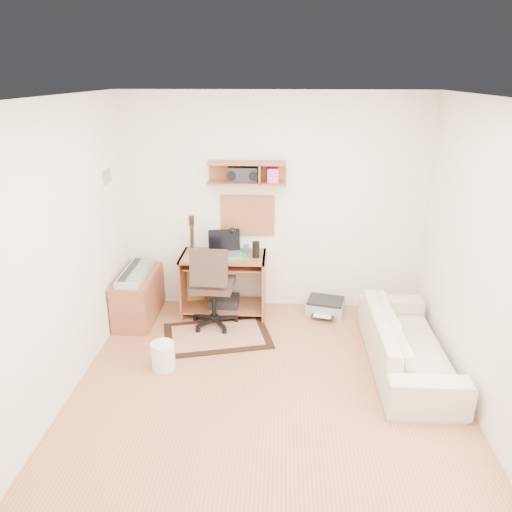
# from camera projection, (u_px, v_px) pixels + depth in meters

# --- Properties ---
(floor) EXTENTS (3.60, 4.00, 0.01)m
(floor) POSITION_uv_depth(u_px,v_px,m) (266.00, 401.00, 4.43)
(floor) COLOR #BB774E
(floor) RESTS_ON ground
(ceiling) EXTENTS (3.60, 4.00, 0.01)m
(ceiling) POSITION_uv_depth(u_px,v_px,m) (269.00, 98.00, 3.52)
(ceiling) COLOR white
(ceiling) RESTS_ON ground
(back_wall) EXTENTS (3.60, 0.01, 2.60)m
(back_wall) POSITION_uv_depth(u_px,v_px,m) (273.00, 205.00, 5.85)
(back_wall) COLOR white
(back_wall) RESTS_ON ground
(left_wall) EXTENTS (0.01, 4.00, 2.60)m
(left_wall) POSITION_uv_depth(u_px,v_px,m) (49.00, 263.00, 4.07)
(left_wall) COLOR white
(left_wall) RESTS_ON ground
(right_wall) EXTENTS (0.01, 4.00, 2.60)m
(right_wall) POSITION_uv_depth(u_px,v_px,m) (496.00, 272.00, 3.88)
(right_wall) COLOR white
(right_wall) RESTS_ON ground
(wall_shelf) EXTENTS (0.90, 0.25, 0.26)m
(wall_shelf) POSITION_uv_depth(u_px,v_px,m) (247.00, 173.00, 5.60)
(wall_shelf) COLOR #9B5436
(wall_shelf) RESTS_ON back_wall
(cork_board) EXTENTS (0.64, 0.03, 0.49)m
(cork_board) POSITION_uv_depth(u_px,v_px,m) (248.00, 215.00, 5.89)
(cork_board) COLOR tan
(cork_board) RESTS_ON back_wall
(wall_photo) EXTENTS (0.02, 0.20, 0.15)m
(wall_photo) POSITION_uv_depth(u_px,v_px,m) (107.00, 176.00, 5.32)
(wall_photo) COLOR #4C8CBF
(wall_photo) RESTS_ON left_wall
(desk) EXTENTS (1.00, 0.55, 0.75)m
(desk) POSITION_uv_depth(u_px,v_px,m) (224.00, 284.00, 5.94)
(desk) COLOR #9B5436
(desk) RESTS_ON floor
(laptop) EXTENTS (0.44, 0.44, 0.29)m
(laptop) POSITION_uv_depth(u_px,v_px,m) (225.00, 244.00, 5.74)
(laptop) COLOR silver
(laptop) RESTS_ON desk
(speaker) EXTENTS (0.09, 0.09, 0.19)m
(speaker) POSITION_uv_depth(u_px,v_px,m) (256.00, 250.00, 5.71)
(speaker) COLOR black
(speaker) RESTS_ON desk
(desk_lamp) EXTENTS (0.10, 0.10, 0.31)m
(desk_lamp) POSITION_uv_depth(u_px,v_px,m) (237.00, 239.00, 5.88)
(desk_lamp) COLOR black
(desk_lamp) RESTS_ON desk
(pencil_cup) EXTENTS (0.07, 0.07, 0.09)m
(pencil_cup) POSITION_uv_depth(u_px,v_px,m) (246.00, 249.00, 5.87)
(pencil_cup) COLOR #3858A8
(pencil_cup) RESTS_ON desk
(boombox) EXTENTS (0.34, 0.15, 0.17)m
(boombox) POSITION_uv_depth(u_px,v_px,m) (243.00, 175.00, 5.61)
(boombox) COLOR black
(boombox) RESTS_ON wall_shelf
(rug) EXTENTS (1.32, 1.04, 0.02)m
(rug) POSITION_uv_depth(u_px,v_px,m) (217.00, 335.00, 5.52)
(rug) COLOR beige
(rug) RESTS_ON floor
(task_chair) EXTENTS (0.55, 0.55, 1.02)m
(task_chair) POSITION_uv_depth(u_px,v_px,m) (213.00, 285.00, 5.59)
(task_chair) COLOR #382821
(task_chair) RESTS_ON floor
(cabinet) EXTENTS (0.40, 0.90, 0.55)m
(cabinet) POSITION_uv_depth(u_px,v_px,m) (138.00, 297.00, 5.85)
(cabinet) COLOR #9B5436
(cabinet) RESTS_ON floor
(music_keyboard) EXTENTS (0.26, 0.83, 0.07)m
(music_keyboard) POSITION_uv_depth(u_px,v_px,m) (136.00, 272.00, 5.74)
(music_keyboard) COLOR #B2B5BA
(music_keyboard) RESTS_ON cabinet
(guitar) EXTENTS (0.36, 0.29, 1.17)m
(guitar) POSITION_uv_depth(u_px,v_px,m) (192.00, 263.00, 6.02)
(guitar) COLOR #A36E32
(guitar) RESTS_ON floor
(waste_basket) EXTENTS (0.31, 0.31, 0.28)m
(waste_basket) POSITION_uv_depth(u_px,v_px,m) (163.00, 356.00, 4.88)
(waste_basket) COLOR white
(waste_basket) RESTS_ON floor
(printer) EXTENTS (0.51, 0.43, 0.17)m
(printer) POSITION_uv_depth(u_px,v_px,m) (325.00, 306.00, 6.03)
(printer) COLOR #A5A8AA
(printer) RESTS_ON floor
(sofa) EXTENTS (0.53, 1.81, 0.71)m
(sofa) POSITION_uv_depth(u_px,v_px,m) (409.00, 334.00, 4.85)
(sofa) COLOR beige
(sofa) RESTS_ON floor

